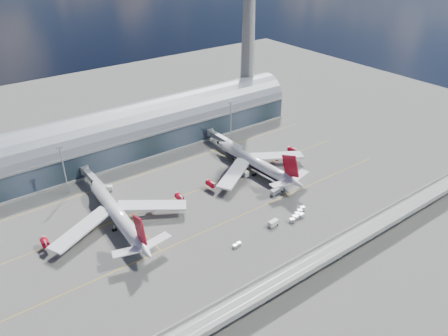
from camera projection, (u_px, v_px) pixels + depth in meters
ground at (217, 210)px, 201.74m from camera, size 500.00×500.00×0.00m
taxi_lines at (191, 190)px, 217.24m from camera, size 200.00×80.12×0.01m
terminal at (138, 132)px, 250.93m from camera, size 200.00×30.00×28.00m
control_tower at (248, 39)px, 278.95m from camera, size 19.00×19.00×103.00m
guideway at (304, 267)px, 160.56m from camera, size 220.00×8.50×7.20m
floodlight_mast_left at (64, 169)px, 207.70m from camera, size 3.00×0.70×25.70m
floodlight_mast_right at (231, 120)px, 259.66m from camera, size 3.00×0.70×25.70m
airliner_left at (118, 216)px, 187.84m from camera, size 64.43×67.70×20.63m
airliner_right at (256, 163)px, 230.15m from camera, size 61.93×64.72×20.54m
jet_bridge_left at (93, 178)px, 216.85m from camera, size 4.40×28.00×7.25m
jet_bridge_right at (222, 139)px, 256.38m from camera, size 4.40×32.00×7.25m
service_truck_1 at (273, 223)px, 190.65m from camera, size 4.79×2.60×2.69m
service_truck_2 at (277, 191)px, 213.91m from camera, size 7.99×3.40×2.80m
service_truck_3 at (265, 165)px, 237.19m from camera, size 4.26×5.54×2.52m
service_truck_4 at (245, 173)px, 228.90m from camera, size 3.02×5.26×2.90m
service_truck_5 at (106, 189)px, 215.44m from camera, size 6.35×4.81×2.89m
cargo_train_0 at (237, 245)px, 178.53m from camera, size 4.44×1.99×1.45m
cargo_train_1 at (297, 214)px, 197.13m from camera, size 13.44×6.45×1.82m
cargo_train_2 at (299, 216)px, 195.63m from camera, size 5.79×2.21×1.93m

